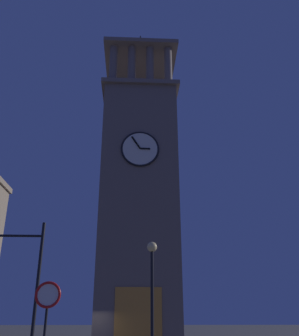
# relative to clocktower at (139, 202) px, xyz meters

# --- Properties ---
(clocktower) EXTENTS (6.73, 7.12, 28.71)m
(clocktower) POSITION_rel_clocktower_xyz_m (0.00, 0.00, 0.00)
(clocktower) COLOR #75665B
(clocktower) RESTS_ON ground_plane
(traffic_signal_near) EXTENTS (4.32, 0.41, 6.35)m
(traffic_signal_near) POSITION_rel_clocktower_xyz_m (6.19, 11.94, -6.90)
(traffic_signal_near) COLOR black
(traffic_signal_near) RESTS_ON ground_plane
(street_lamp) EXTENTS (0.44, 0.44, 5.15)m
(street_lamp) POSITION_rel_clocktower_xyz_m (-0.34, 13.58, -7.47)
(street_lamp) COLOR black
(street_lamp) RESTS_ON ground_plane
(no_horn_sign) EXTENTS (0.78, 0.14, 3.06)m
(no_horn_sign) POSITION_rel_clocktower_xyz_m (3.06, 18.13, -8.66)
(no_horn_sign) COLOR black
(no_horn_sign) RESTS_ON ground_plane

